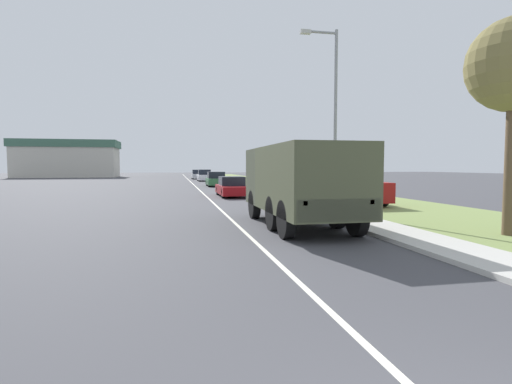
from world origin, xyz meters
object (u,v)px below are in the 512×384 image
(car_third_ahead, at_px, (204,176))
(pickup_truck, at_px, (351,188))
(lamp_post, at_px, (331,106))
(military_truck, at_px, (299,180))
(car_second_ahead, at_px, (216,180))
(car_fourth_ahead, at_px, (198,175))
(car_nearest_ahead, at_px, (232,187))

(car_third_ahead, height_order, pickup_truck, pickup_truck)
(car_third_ahead, bearing_deg, lamp_post, -86.39)
(military_truck, bearing_deg, car_third_ahead, 90.05)
(car_second_ahead, xyz_separation_m, car_fourth_ahead, (-0.47, 24.25, 0.00))
(car_second_ahead, distance_m, pickup_truck, 21.33)
(military_truck, xyz_separation_m, lamp_post, (2.49, 3.28, 3.11))
(military_truck, xyz_separation_m, car_second_ahead, (0.05, 28.20, -0.93))
(car_fourth_ahead, relative_size, lamp_post, 0.59)
(military_truck, relative_size, lamp_post, 0.89)
(car_nearest_ahead, relative_size, lamp_post, 0.62)
(car_nearest_ahead, xyz_separation_m, car_fourth_ahead, (-0.11, 38.21, 0.06))
(car_fourth_ahead, xyz_separation_m, lamp_post, (2.92, -49.17, 4.04))
(car_third_ahead, relative_size, lamp_post, 0.61)
(car_nearest_ahead, relative_size, car_fourth_ahead, 1.04)
(car_nearest_ahead, height_order, car_fourth_ahead, car_fourth_ahead)
(military_truck, relative_size, car_fourth_ahead, 1.50)
(car_second_ahead, height_order, lamp_post, lamp_post)
(pickup_truck, bearing_deg, car_fourth_ahead, 97.54)
(military_truck, distance_m, lamp_post, 5.16)
(car_third_ahead, height_order, lamp_post, lamp_post)
(pickup_truck, distance_m, lamp_post, 6.51)
(car_third_ahead, relative_size, pickup_truck, 0.90)
(military_truck, bearing_deg, car_fourth_ahead, 90.47)
(car_third_ahead, bearing_deg, pickup_truck, -81.19)
(car_second_ahead, bearing_deg, car_nearest_ahead, -91.49)
(military_truck, bearing_deg, car_second_ahead, 89.90)
(car_nearest_ahead, bearing_deg, car_third_ahead, 89.46)
(car_nearest_ahead, bearing_deg, pickup_truck, -48.78)
(car_nearest_ahead, xyz_separation_m, car_second_ahead, (0.36, 13.97, 0.05))
(military_truck, xyz_separation_m, car_third_ahead, (-0.04, 43.40, -0.89))
(car_fourth_ahead, bearing_deg, military_truck, -89.53)
(car_nearest_ahead, distance_m, car_fourth_ahead, 38.21)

